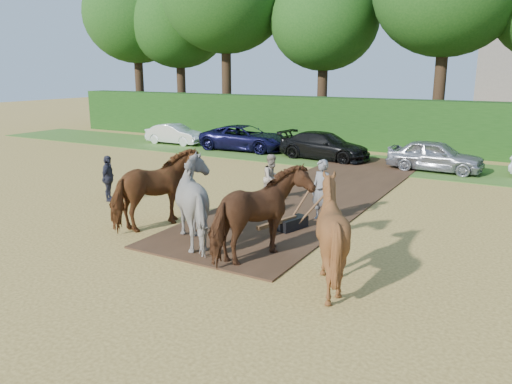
# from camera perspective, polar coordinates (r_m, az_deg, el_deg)

# --- Properties ---
(ground) EXTENTS (120.00, 120.00, 0.00)m
(ground) POSITION_cam_1_polar(r_m,az_deg,el_deg) (14.52, -8.55, -5.11)
(ground) COLOR gold
(ground) RESTS_ON ground
(earth_strip) EXTENTS (4.50, 17.00, 0.05)m
(earth_strip) POSITION_cam_1_polar(r_m,az_deg,el_deg) (19.66, 7.66, 0.03)
(earth_strip) COLOR #472D1C
(earth_strip) RESTS_ON ground
(grass_verge) EXTENTS (50.00, 5.00, 0.03)m
(grass_verge) POSITION_cam_1_polar(r_m,az_deg,el_deg) (26.59, 10.37, 3.53)
(grass_verge) COLOR #38601E
(grass_verge) RESTS_ON ground
(hedgerow) EXTENTS (46.00, 1.60, 3.00)m
(hedgerow) POSITION_cam_1_polar(r_m,az_deg,el_deg) (30.63, 13.34, 7.53)
(hedgerow) COLOR #14380F
(hedgerow) RESTS_ON ground
(spectator_near) EXTENTS (0.93, 1.03, 1.75)m
(spectator_near) POSITION_cam_1_polar(r_m,az_deg,el_deg) (17.93, 1.88, 1.58)
(spectator_near) COLOR beige
(spectator_near) RESTS_ON ground
(spectator_far) EXTENTS (0.80, 1.06, 1.67)m
(spectator_far) POSITION_cam_1_polar(r_m,az_deg,el_deg) (18.82, -16.53, 1.49)
(spectator_far) COLOR #272835
(spectator_far) RESTS_ON ground
(plough_team) EXTENTS (8.19, 5.85, 2.37)m
(plough_team) POSITION_cam_1_polar(r_m,az_deg,el_deg) (13.00, -2.54, -1.81)
(plough_team) COLOR brown
(plough_team) RESTS_ON ground
(parked_cars) EXTENTS (31.47, 3.25, 1.48)m
(parked_cars) POSITION_cam_1_polar(r_m,az_deg,el_deg) (25.97, 14.95, 4.61)
(parked_cars) COLOR white
(parked_cars) RESTS_ON ground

